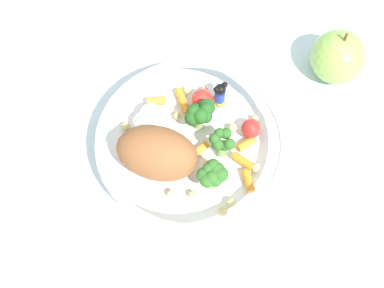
{
  "coord_description": "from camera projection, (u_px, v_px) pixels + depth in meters",
  "views": [
    {
      "loc": [
        -0.02,
        0.31,
        0.66
      ],
      "look_at": [
        0.01,
        -0.0,
        0.03
      ],
      "focal_mm": 54.69,
      "sensor_mm": 36.0,
      "label": 1
    }
  ],
  "objects": [
    {
      "name": "food_container",
      "position": [
        182.0,
        142.0,
        0.7
      ],
      "size": [
        0.23,
        0.23,
        0.08
      ],
      "color": "white",
      "rests_on": "ground_plane"
    },
    {
      "name": "ground_plane",
      "position": [
        202.0,
        158.0,
        0.73
      ],
      "size": [
        2.4,
        2.4,
        0.0
      ],
      "primitive_type": "plane",
      "color": "silver"
    },
    {
      "name": "loose_apple",
      "position": [
        338.0,
        57.0,
        0.75
      ],
      "size": [
        0.07,
        0.07,
        0.08
      ],
      "color": "#8CB74C",
      "rests_on": "ground_plane"
    }
  ]
}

